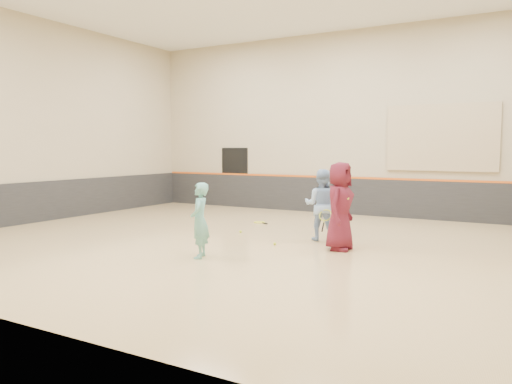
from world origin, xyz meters
The scene contains 14 objects.
room centered at (0.00, 0.00, 0.81)m, with size 15.04×12.04×6.22m.
wainscot_back centered at (0.00, 5.97, 0.60)m, with size 14.90×0.04×1.20m, color #232326.
wainscot_left centered at (-7.47, 0.00, 0.60)m, with size 0.04×11.90×1.20m, color #232326.
accent_stripe centered at (0.00, 5.96, 1.22)m, with size 14.90×0.03×0.06m, color #D85914.
acoustic_panel centered at (2.80, 5.95, 2.50)m, with size 3.20×0.08×2.00m, color tan.
doorway centered at (-4.50, 5.98, 1.10)m, with size 1.10×0.05×2.20m, color black.
girl centered at (-0.44, -1.83, 0.75)m, with size 0.55×0.36×1.50m, color #66B2A7.
instructor centered at (0.93, 1.14, 0.85)m, with size 0.82×0.64×1.69m, color #92B5E2.
young_man centered at (1.70, 0.29, 0.95)m, with size 0.92×0.60×1.89m, color maroon.
held_racket centered at (1.16, 0.83, 0.65)m, with size 0.39×0.39×0.59m, color #C7D92F, non-canonical shape.
spare_racket centered at (-1.71, 2.86, 0.03)m, with size 0.76×0.76×0.06m, color yellow, non-canonical shape.
ball_under_racket centered at (0.26, 0.04, 0.03)m, with size 0.07×0.07×0.07m, color #C8D331.
ball_in_hand centered at (1.93, 0.12, 1.14)m, with size 0.07×0.07×0.07m, color yellow.
ball_beside_spare centered at (-1.27, 1.09, 0.03)m, with size 0.07×0.07×0.07m, color #C7DD33.
Camera 1 is at (5.36, -9.80, 2.18)m, focal length 35.00 mm.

